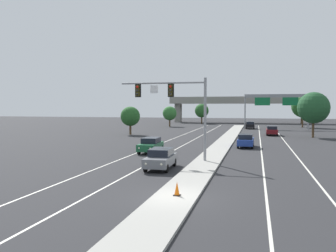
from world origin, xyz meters
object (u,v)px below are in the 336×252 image
object	(u,v)px
car_receding_darkred	(272,130)
highway_sign_gantry	(276,100)
car_oncoming_green	(151,145)
tree_far_right_b	(302,109)
tree_far_left_a	(170,113)
tree_far_left_b	(202,111)
car_receding_black	(250,125)
car_oncoming_grey	(161,158)
tree_far_right_c	(303,106)
overhead_signal_mast	(177,101)
tree_far_right_a	(314,108)
traffic_cone_median_nose	(177,189)
car_receding_blue	(246,140)
tree_far_left_c	(130,116)

from	to	relation	value
car_receding_darkred	highway_sign_gantry	size ratio (longest dim) A/B	0.34
car_oncoming_green	tree_far_right_b	xyz separation A→B (m)	(23.01, 70.28, 3.26)
tree_far_left_a	tree_far_left_b	bearing A→B (deg)	70.81
car_receding_black	highway_sign_gantry	world-z (taller)	highway_sign_gantry
car_oncoming_grey	car_oncoming_green	xyz separation A→B (m)	(-3.55, 9.15, 0.00)
tree_far_left_b	tree_far_right_c	bearing A→B (deg)	-24.97
car_receding_darkred	tree_far_right_c	bearing A→B (deg)	72.63
car_receding_black	highway_sign_gantry	xyz separation A→B (m)	(5.35, 0.63, 5.34)
overhead_signal_mast	tree_far_left_a	distance (m)	54.18
car_receding_black	tree_far_left_b	xyz separation A→B (m)	(-13.46, 19.43, 2.80)
highway_sign_gantry	tree_far_right_c	bearing A→B (deg)	48.80
overhead_signal_mast	tree_far_right_a	distance (m)	32.59
traffic_cone_median_nose	tree_far_left_a	size ratio (longest dim) A/B	0.15
overhead_signal_mast	car_receding_blue	world-z (taller)	overhead_signal_mast
car_receding_darkred	tree_far_left_b	world-z (taller)	tree_far_left_b
overhead_signal_mast	car_oncoming_green	world-z (taller)	overhead_signal_mast
tree_far_right_a	tree_far_left_a	world-z (taller)	tree_far_right_a
car_receding_black	tree_far_right_b	xyz separation A→B (m)	(13.51, 26.80, 3.26)
highway_sign_gantry	tree_far_left_b	world-z (taller)	highway_sign_gantry
car_oncoming_grey	car_receding_blue	bearing A→B (deg)	70.00
tree_far_left_c	tree_far_left_a	xyz separation A→B (m)	(0.82, 25.36, 0.01)
car_receding_black	tree_far_right_c	bearing A→B (deg)	33.80
overhead_signal_mast	car_oncoming_grey	xyz separation A→B (m)	(-0.41, -4.06, -4.53)
car_receding_darkred	traffic_cone_median_nose	xyz separation A→B (m)	(-6.61, -44.11, -0.31)
tree_far_left_b	tree_far_left_a	bearing A→B (deg)	-109.19
car_receding_darkred	car_receding_black	bearing A→B (deg)	102.68
car_oncoming_green	tree_far_right_c	distance (m)	55.57
highway_sign_gantry	tree_far_left_b	distance (m)	26.72
traffic_cone_median_nose	tree_far_right_b	size ratio (longest dim) A/B	0.12
traffic_cone_median_nose	tree_far_right_c	world-z (taller)	tree_far_right_c
tree_far_left_a	tree_far_right_b	world-z (taller)	tree_far_right_b
car_oncoming_green	tree_far_right_c	bearing A→B (deg)	67.63
tree_far_right_c	tree_far_left_a	xyz separation A→B (m)	(-30.47, -3.87, -1.70)
tree_far_left_c	tree_far_left_a	world-z (taller)	tree_far_left_a
car_receding_darkred	car_receding_black	distance (m)	17.47
car_receding_darkred	tree_far_right_a	size ratio (longest dim) A/B	0.63
car_receding_darkred	tree_far_left_b	distance (m)	40.46
car_oncoming_green	tree_far_left_a	xyz separation A→B (m)	(-9.37, 47.37, 2.34)
overhead_signal_mast	tree_far_left_a	size ratio (longest dim) A/B	1.60
car_receding_black	tree_far_left_b	bearing A→B (deg)	124.71
tree_far_right_a	tree_far_right_b	distance (m)	46.82
tree_far_right_c	tree_far_left_c	distance (m)	42.85
car_oncoming_grey	car_receding_blue	xyz separation A→B (m)	(6.03, 16.58, 0.00)
car_receding_darkred	tree_far_left_c	xyz separation A→B (m)	(-23.53, -4.42, 2.32)
car_oncoming_green	car_receding_black	distance (m)	44.51
car_receding_black	car_receding_darkred	bearing A→B (deg)	-77.32
tree_far_left_b	tree_far_right_b	bearing A→B (deg)	15.28
tree_far_left_b	tree_far_right_a	bearing A→B (deg)	-59.28
car_oncoming_green	tree_far_left_b	world-z (taller)	tree_far_left_b
tree_far_right_b	tree_far_left_a	bearing A→B (deg)	-144.72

